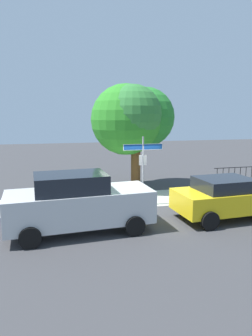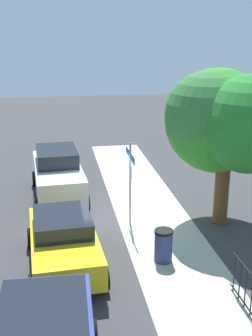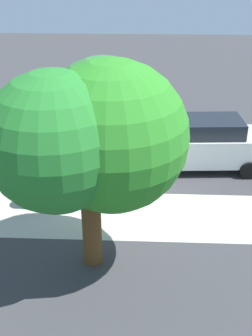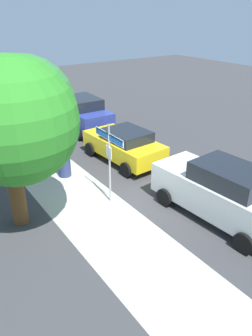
# 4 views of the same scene
# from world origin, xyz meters

# --- Properties ---
(ground_plane) EXTENTS (60.00, 60.00, 0.00)m
(ground_plane) POSITION_xyz_m (0.00, 0.00, 0.00)
(ground_plane) COLOR #38383A
(sidewalk_strip) EXTENTS (24.00, 2.60, 0.00)m
(sidewalk_strip) POSITION_xyz_m (2.00, 1.30, 0.00)
(sidewalk_strip) COLOR #ACAD9B
(sidewalk_strip) RESTS_ON ground_plane
(street_sign) EXTENTS (1.68, 0.07, 2.89)m
(street_sign) POSITION_xyz_m (0.50, 0.40, 1.99)
(street_sign) COLOR #9EA0A5
(street_sign) RESTS_ON ground_plane
(shade_tree) EXTENTS (4.48, 3.99, 5.28)m
(shade_tree) POSITION_xyz_m (0.91, 3.44, 3.59)
(shade_tree) COLOR brown
(shade_tree) RESTS_ON ground_plane
(car_silver) EXTENTS (4.75, 2.23, 1.93)m
(car_silver) POSITION_xyz_m (-2.40, -2.01, 0.97)
(car_silver) COLOR #BDBEBE
(car_silver) RESTS_ON ground_plane
(car_yellow) EXTENTS (4.10, 2.20, 1.51)m
(car_yellow) POSITION_xyz_m (3.06, -1.95, 0.79)
(car_yellow) COLOR yellow
(car_yellow) RESTS_ON ground_plane
(trash_bin) EXTENTS (0.55, 0.55, 0.98)m
(trash_bin) POSITION_xyz_m (3.24, 0.90, 0.49)
(trash_bin) COLOR navy
(trash_bin) RESTS_ON ground_plane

